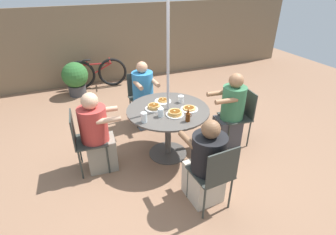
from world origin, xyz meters
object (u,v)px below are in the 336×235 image
(patio_chair_north, at_px, (141,94))
(potted_shrub, at_px, (75,77))
(drinking_glass_b, at_px, (144,117))
(diner_north, at_px, (144,97))
(drinking_glass_a, at_px, (161,113))
(coffee_cup, at_px, (181,99))
(pancake_plate_a, at_px, (154,107))
(pancake_plate_c, at_px, (175,113))
(diner_west, at_px, (230,113))
(diner_south, at_px, (206,166))
(bicycle, at_px, (97,73))
(patio_chair_west, at_px, (240,113))
(pancake_plate_d, at_px, (189,109))
(patio_chair_south, at_px, (215,173))
(syrup_bottle, at_px, (188,117))
(pancake_plate_b, at_px, (163,101))
(patio_chair_east, at_px, (84,138))
(patio_table, at_px, (168,118))
(diner_east, at_px, (97,136))

(patio_chair_north, height_order, potted_shrub, patio_chair_north)
(drinking_glass_b, bearing_deg, patio_chair_north, 75.04)
(patio_chair_north, xyz_separation_m, diner_north, (0.01, -0.17, 0.01))
(drinking_glass_a, bearing_deg, coffee_cup, 33.81)
(pancake_plate_a, xyz_separation_m, pancake_plate_c, (0.20, -0.28, -0.00))
(diner_north, bearing_deg, coffee_cup, 106.68)
(diner_west, distance_m, pancake_plate_a, 1.21)
(diner_south, xyz_separation_m, bicycle, (-0.59, 4.07, -0.15))
(drinking_glass_b, bearing_deg, drinking_glass_a, 13.23)
(diner_north, bearing_deg, patio_chair_west, 134.64)
(diner_south, xyz_separation_m, potted_shrub, (-1.09, 3.77, -0.08))
(diner_west, bearing_deg, pancake_plate_c, 101.82)
(potted_shrub, bearing_deg, pancake_plate_d, -66.13)
(diner_north, relative_size, pancake_plate_a, 4.82)
(patio_chair_south, bearing_deg, diner_north, 89.52)
(patio_chair_west, xyz_separation_m, coffee_cup, (-0.90, 0.25, 0.29))
(drinking_glass_a, xyz_separation_m, potted_shrub, (-0.86, 2.95, -0.40))
(patio_chair_west, height_order, syrup_bottle, syrup_bottle)
(drinking_glass_b, bearing_deg, syrup_bottle, -20.05)
(pancake_plate_b, distance_m, pancake_plate_c, 0.45)
(syrup_bottle, bearing_deg, pancake_plate_a, 120.63)
(patio_chair_east, height_order, patio_chair_south, same)
(syrup_bottle, xyz_separation_m, drinking_glass_a, (-0.27, 0.25, -0.01))
(pancake_plate_a, xyz_separation_m, pancake_plate_d, (0.44, -0.21, -0.01))
(pancake_plate_a, relative_size, syrup_bottle, 1.50)
(patio_table, height_order, drinking_glass_b, drinking_glass_b)
(patio_chair_west, relative_size, bicycle, 0.63)
(diner_south, height_order, drinking_glass_b, diner_south)
(patio_chair_south, bearing_deg, coffee_cup, 78.27)
(patio_table, xyz_separation_m, diner_south, (0.06, -0.99, -0.12))
(diner_east, bearing_deg, syrup_bottle, 70.58)
(patio_chair_east, bearing_deg, drinking_glass_a, 80.35)
(pancake_plate_a, bearing_deg, diner_east, 179.93)
(diner_south, height_order, syrup_bottle, diner_south)
(patio_chair_east, height_order, drinking_glass_b, drinking_glass_b)
(drinking_glass_a, relative_size, drinking_glass_b, 0.85)
(syrup_bottle, xyz_separation_m, drinking_glass_b, (-0.52, 0.19, 0.00))
(diner_east, relative_size, syrup_bottle, 7.16)
(diner_east, bearing_deg, patio_chair_east, -90.00)
(coffee_cup, xyz_separation_m, drinking_glass_b, (-0.67, -0.34, 0.02))
(patio_table, distance_m, pancake_plate_b, 0.29)
(diner_south, bearing_deg, pancake_plate_c, 89.74)
(drinking_glass_a, bearing_deg, diner_east, 163.97)
(patio_chair_south, bearing_deg, bicycle, 94.60)
(diner_north, xyz_separation_m, diner_east, (-0.95, -0.91, -0.01))
(diner_south, relative_size, coffee_cup, 10.85)
(patio_chair_south, bearing_deg, diner_south, 90.00)
(patio_chair_north, xyz_separation_m, patio_chair_south, (0.12, -2.32, 0.00))
(patio_table, distance_m, potted_shrub, 2.98)
(diner_east, xyz_separation_m, bicycle, (0.46, 3.01, -0.17))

